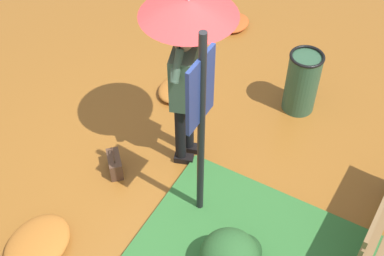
# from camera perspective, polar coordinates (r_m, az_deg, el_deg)

# --- Properties ---
(ground_plane) EXTENTS (18.00, 18.00, 0.00)m
(ground_plane) POSITION_cam_1_polar(r_m,az_deg,el_deg) (5.91, -1.35, -5.18)
(ground_plane) COLOR brown
(person_with_umbrella) EXTENTS (0.96, 0.96, 2.04)m
(person_with_umbrella) POSITION_cam_1_polar(r_m,az_deg,el_deg) (5.09, -0.60, 9.19)
(person_with_umbrella) COLOR black
(person_with_umbrella) RESTS_ON ground_plane
(info_sign_post) EXTENTS (0.44, 0.07, 2.30)m
(info_sign_post) POSITION_cam_1_polar(r_m,az_deg,el_deg) (4.53, 0.94, 1.70)
(info_sign_post) COLOR black
(info_sign_post) RESTS_ON ground_plane
(handbag) EXTENTS (0.31, 0.31, 0.37)m
(handbag) POSITION_cam_1_polar(r_m,az_deg,el_deg) (5.91, -8.43, -3.91)
(handbag) COLOR #4C3323
(handbag) RESTS_ON ground_plane
(trash_bin) EXTENTS (0.42, 0.42, 0.83)m
(trash_bin) POSITION_cam_1_polar(r_m,az_deg,el_deg) (6.51, 11.93, 4.93)
(trash_bin) COLOR #2D5138
(trash_bin) RESTS_ON ground_plane
(shrub_cluster) EXTENTS (0.62, 0.57, 0.51)m
(shrub_cluster) POSITION_cam_1_polar(r_m,az_deg,el_deg) (5.08, 4.41, -13.75)
(shrub_cluster) COLOR #285628
(shrub_cluster) RESTS_ON ground_plane
(leaf_pile_near_person) EXTENTS (0.73, 0.59, 0.16)m
(leaf_pile_near_person) POSITION_cam_1_polar(r_m,az_deg,el_deg) (5.54, -16.53, -12.05)
(leaf_pile_near_person) COLOR #A86023
(leaf_pile_near_person) RESTS_ON ground_plane
(leaf_pile_by_bench) EXTENTS (0.53, 0.42, 0.12)m
(leaf_pile_by_bench) POSITION_cam_1_polar(r_m,az_deg,el_deg) (7.98, 4.62, 11.38)
(leaf_pile_by_bench) COLOR #B74C1E
(leaf_pile_by_bench) RESTS_ON ground_plane
(leaf_pile_far_path) EXTENTS (0.58, 0.47, 0.13)m
(leaf_pile_far_path) POSITION_cam_1_polar(r_m,az_deg,el_deg) (6.81, -1.60, 4.32)
(leaf_pile_far_path) COLOR #A86023
(leaf_pile_far_path) RESTS_ON ground_plane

